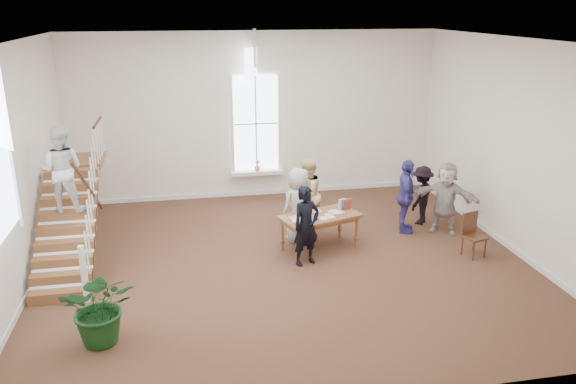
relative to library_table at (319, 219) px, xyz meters
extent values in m
plane|color=#4F2D1F|center=(-0.83, -0.49, -0.72)|extent=(10.00, 10.00, 0.00)
plane|color=white|center=(-0.83, 4.01, 1.53)|extent=(10.00, 0.00, 10.00)
plane|color=white|center=(-0.83, -4.99, 1.53)|extent=(10.00, 0.00, 10.00)
plane|color=white|center=(-5.83, -0.49, 1.53)|extent=(0.00, 9.00, 9.00)
plane|color=white|center=(4.17, -0.49, 1.53)|extent=(0.00, 9.00, 9.00)
plane|color=white|center=(-0.83, -0.49, 3.78)|extent=(10.00, 10.00, 0.00)
cube|color=white|center=(-0.83, 3.83, -0.02)|extent=(1.45, 0.28, 0.10)
plane|color=white|center=(-0.83, 3.95, 1.33)|extent=(2.60, 0.00, 2.60)
plane|color=white|center=(-0.83, 3.95, 2.93)|extent=(0.60, 0.60, 0.85)
cube|color=white|center=(-0.83, 3.98, -0.66)|extent=(10.00, 0.04, 0.12)
imported|color=pink|center=(-0.83, 3.80, 0.18)|extent=(0.17, 0.17, 0.30)
cube|color=brown|center=(-5.18, -1.29, -0.62)|extent=(1.10, 0.30, 0.20)
cube|color=brown|center=(-5.18, -0.99, -0.42)|extent=(1.10, 0.30, 0.20)
cube|color=brown|center=(-5.18, -0.69, -0.22)|extent=(1.10, 0.30, 0.20)
cube|color=brown|center=(-5.18, -0.39, -0.02)|extent=(1.10, 0.30, 0.20)
cube|color=brown|center=(-5.18, -0.09, 0.18)|extent=(1.10, 0.30, 0.20)
cube|color=brown|center=(-5.18, 0.21, 0.38)|extent=(1.10, 0.30, 0.20)
cube|color=brown|center=(-5.18, 0.51, 0.58)|extent=(1.10, 0.30, 0.20)
cube|color=brown|center=(-5.18, 0.81, 0.78)|extent=(1.10, 0.30, 0.20)
cube|color=brown|center=(-5.18, 1.11, 0.98)|extent=(1.10, 0.30, 0.20)
cube|color=brown|center=(-5.18, 2.01, 1.02)|extent=(1.10, 1.20, 0.12)
cube|color=white|center=(-4.69, -1.44, -0.17)|extent=(0.10, 0.10, 1.10)
cylinder|color=#35210E|center=(-4.68, -0.09, 1.03)|extent=(0.07, 2.74, 1.86)
imported|color=silver|center=(-5.18, 0.21, 1.35)|extent=(0.94, 0.79, 1.72)
cube|color=brown|center=(0.01, 0.01, 0.06)|extent=(1.89, 1.35, 0.05)
cube|color=brown|center=(0.01, 0.01, -0.01)|extent=(1.74, 1.20, 0.10)
cylinder|color=brown|center=(-0.60, -0.54, -0.35)|extent=(0.07, 0.07, 0.75)
cylinder|color=brown|center=(0.83, -0.07, -0.35)|extent=(0.07, 0.07, 0.75)
cylinder|color=brown|center=(-0.81, 0.08, -0.35)|extent=(0.07, 0.07, 0.75)
cylinder|color=brown|center=(0.63, 0.55, -0.35)|extent=(0.07, 0.07, 0.75)
cube|color=silver|center=(0.00, 0.20, 0.10)|extent=(0.18, 0.20, 0.04)
cube|color=beige|center=(-0.41, -0.01, 0.10)|extent=(0.29, 0.32, 0.02)
cube|color=tan|center=(0.33, 0.00, 0.11)|extent=(0.27, 0.30, 0.05)
cube|color=silver|center=(-0.42, 0.09, 0.10)|extent=(0.23, 0.21, 0.03)
cube|color=#4C5972|center=(-0.23, -0.18, 0.10)|extent=(0.28, 0.32, 0.02)
cube|color=maroon|center=(-0.42, 0.07, 0.11)|extent=(0.23, 0.26, 0.04)
cube|color=white|center=(-0.55, -0.30, 0.11)|extent=(0.22, 0.24, 0.05)
cube|color=#BFB299|center=(0.46, 0.04, 0.10)|extent=(0.22, 0.25, 0.03)
cube|color=silver|center=(0.19, -0.14, 0.10)|extent=(0.21, 0.32, 0.03)
cube|color=beige|center=(0.37, 0.02, 0.11)|extent=(0.23, 0.31, 0.05)
cube|color=tan|center=(-0.57, -0.13, 0.10)|extent=(0.29, 0.29, 0.04)
cube|color=silver|center=(0.02, -0.31, 0.11)|extent=(0.17, 0.20, 0.05)
imported|color=black|center=(-0.44, -0.64, 0.13)|extent=(0.72, 0.61, 1.69)
imported|color=beige|center=(-0.34, 0.61, 0.14)|extent=(0.98, 0.83, 1.71)
imported|color=beige|center=(-0.04, 1.11, 0.18)|extent=(1.08, 1.10, 1.79)
imported|color=#3D3888|center=(2.22, 0.61, 0.16)|extent=(0.73, 1.12, 1.76)
imported|color=black|center=(2.82, 1.06, 0.01)|extent=(1.03, 1.05, 1.45)
imported|color=#B6AAA4|center=(3.12, 0.41, 0.14)|extent=(1.58, 1.33, 1.71)
imported|color=#113713|center=(-4.23, -2.82, -0.09)|extent=(1.14, 0.99, 1.26)
cube|color=#35210E|center=(3.17, -0.97, -0.28)|extent=(0.51, 0.51, 0.05)
cube|color=#35210E|center=(3.11, -0.79, -0.01)|extent=(0.40, 0.16, 0.49)
cylinder|color=#35210E|center=(3.06, -1.17, -0.50)|extent=(0.04, 0.04, 0.43)
cylinder|color=#35210E|center=(3.37, -1.08, -0.50)|extent=(0.04, 0.04, 0.43)
cylinder|color=#35210E|center=(2.96, -0.86, -0.50)|extent=(0.04, 0.04, 0.43)
cylinder|color=#35210E|center=(3.28, -0.76, -0.50)|extent=(0.04, 0.04, 0.43)
camera|label=1|loc=(-2.80, -11.02, 4.43)|focal=35.00mm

